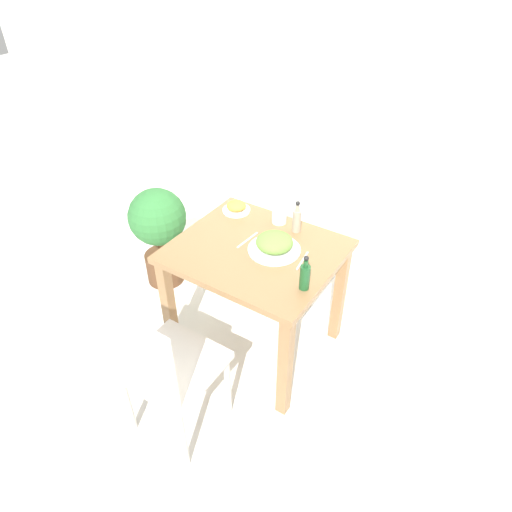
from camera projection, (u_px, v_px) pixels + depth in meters
ground_plane at (256, 342)px, 2.90m from camera, size 16.00×16.00×0.00m
wall_back at (364, 81)px, 2.99m from camera, size 8.00×0.05×2.60m
dining_table at (256, 267)px, 2.53m from camera, size 0.87×0.76×0.74m
chair_near at (161, 366)px, 2.10m from camera, size 0.42×0.42×0.90m
chair_far at (309, 218)px, 3.12m from camera, size 0.42×0.42×0.90m
food_plate at (274, 244)px, 2.41m from camera, size 0.28×0.28×0.10m
side_plate at (236, 207)px, 2.74m from camera, size 0.17×0.17×0.06m
drink_cup at (279, 216)px, 2.63m from camera, size 0.09×0.09×0.09m
sauce_bottle at (297, 220)px, 2.54m from camera, size 0.05×0.05×0.19m
condiment_bottle at (305, 276)px, 2.15m from camera, size 0.05×0.05×0.19m
fork_utensil at (248, 240)px, 2.51m from camera, size 0.02×0.18×0.00m
spoon_utensil at (302, 261)px, 2.36m from camera, size 0.03×0.16×0.00m
potted_plant_left at (159, 228)px, 3.13m from camera, size 0.39×0.39×0.74m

